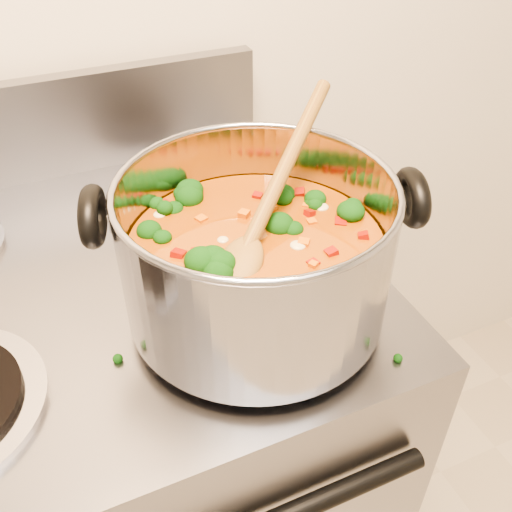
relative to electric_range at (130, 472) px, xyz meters
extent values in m
cube|color=gray|center=(0.00, 0.00, -0.01)|extent=(0.73, 0.63, 0.92)
cube|color=gray|center=(0.00, 0.29, 0.53)|extent=(0.73, 0.03, 0.16)
cylinder|color=#A5A5AD|center=(0.17, -0.15, 0.46)|extent=(0.22, 0.22, 0.01)
cylinder|color=black|center=(0.17, -0.15, 0.46)|extent=(0.17, 0.17, 0.01)
cylinder|color=#A5A5AD|center=(0.17, 0.14, 0.46)|extent=(0.18, 0.18, 0.01)
cylinder|color=black|center=(0.17, 0.14, 0.46)|extent=(0.14, 0.14, 0.01)
cylinder|color=#9C9CA4|center=(0.18, -0.15, 0.55)|extent=(0.30, 0.30, 0.16)
torus|color=#9C9CA4|center=(0.18, -0.15, 0.63)|extent=(0.30, 0.30, 0.01)
cylinder|color=#7E400B|center=(0.18, -0.15, 0.52)|extent=(0.28, 0.28, 0.09)
torus|color=black|center=(0.02, -0.10, 0.61)|extent=(0.04, 0.08, 0.08)
torus|color=black|center=(0.34, -0.20, 0.61)|extent=(0.04, 0.08, 0.08)
ellipsoid|color=black|center=(0.29, -0.18, 0.56)|extent=(0.04, 0.04, 0.03)
ellipsoid|color=black|center=(0.22, -0.17, 0.56)|extent=(0.04, 0.04, 0.03)
ellipsoid|color=black|center=(0.11, -0.24, 0.56)|extent=(0.04, 0.04, 0.03)
ellipsoid|color=black|center=(0.14, -0.09, 0.56)|extent=(0.04, 0.04, 0.03)
ellipsoid|color=black|center=(0.20, -0.10, 0.56)|extent=(0.04, 0.04, 0.03)
ellipsoid|color=black|center=(0.17, -0.22, 0.56)|extent=(0.04, 0.04, 0.03)
ellipsoid|color=black|center=(0.15, -0.16, 0.56)|extent=(0.04, 0.04, 0.03)
ellipsoid|color=black|center=(0.21, -0.11, 0.56)|extent=(0.04, 0.04, 0.03)
ellipsoid|color=black|center=(0.21, -0.18, 0.56)|extent=(0.04, 0.04, 0.03)
ellipsoid|color=#922005|center=(0.20, -0.15, 0.56)|extent=(0.01, 0.01, 0.01)
ellipsoid|color=#922005|center=(0.24, -0.24, 0.56)|extent=(0.01, 0.01, 0.01)
ellipsoid|color=#922005|center=(0.13, -0.20, 0.56)|extent=(0.01, 0.01, 0.01)
ellipsoid|color=#922005|center=(0.29, -0.14, 0.56)|extent=(0.01, 0.01, 0.01)
ellipsoid|color=#922005|center=(0.24, -0.22, 0.56)|extent=(0.01, 0.01, 0.01)
ellipsoid|color=#922005|center=(0.17, -0.05, 0.56)|extent=(0.01, 0.01, 0.01)
ellipsoid|color=#922005|center=(0.16, -0.16, 0.56)|extent=(0.01, 0.01, 0.01)
ellipsoid|color=#922005|center=(0.23, -0.13, 0.56)|extent=(0.01, 0.01, 0.01)
ellipsoid|color=#922005|center=(0.12, -0.17, 0.56)|extent=(0.01, 0.01, 0.01)
ellipsoid|color=#922005|center=(0.17, -0.21, 0.56)|extent=(0.01, 0.01, 0.01)
ellipsoid|color=#922005|center=(0.20, -0.16, 0.56)|extent=(0.01, 0.01, 0.01)
ellipsoid|color=#922005|center=(0.14, -0.05, 0.56)|extent=(0.01, 0.01, 0.01)
ellipsoid|color=#C55B0A|center=(0.29, -0.21, 0.56)|extent=(0.01, 0.01, 0.01)
ellipsoid|color=#C55B0A|center=(0.28, -0.16, 0.56)|extent=(0.01, 0.01, 0.01)
ellipsoid|color=#C55B0A|center=(0.08, -0.10, 0.56)|extent=(0.01, 0.01, 0.01)
ellipsoid|color=#C55B0A|center=(0.27, -0.21, 0.56)|extent=(0.01, 0.01, 0.01)
ellipsoid|color=#C55B0A|center=(0.09, -0.22, 0.56)|extent=(0.01, 0.01, 0.01)
ellipsoid|color=#C55B0A|center=(0.19, -0.14, 0.56)|extent=(0.01, 0.01, 0.01)
ellipsoid|color=#C55B0A|center=(0.28, -0.19, 0.56)|extent=(0.01, 0.01, 0.01)
ellipsoid|color=#C55B0A|center=(0.21, -0.04, 0.56)|extent=(0.01, 0.01, 0.01)
ellipsoid|color=#C55B0A|center=(0.22, -0.25, 0.56)|extent=(0.01, 0.01, 0.01)
ellipsoid|color=#C55B0A|center=(0.13, -0.06, 0.56)|extent=(0.01, 0.01, 0.01)
ellipsoid|color=#C6B788|center=(0.20, -0.23, 0.56)|extent=(0.02, 0.02, 0.01)
ellipsoid|color=#C6B788|center=(0.18, -0.15, 0.56)|extent=(0.02, 0.02, 0.01)
ellipsoid|color=#C6B788|center=(0.14, -0.13, 0.56)|extent=(0.02, 0.02, 0.01)
ellipsoid|color=#C6B788|center=(0.30, -0.11, 0.56)|extent=(0.02, 0.02, 0.01)
ellipsoid|color=#C6B788|center=(0.23, -0.11, 0.56)|extent=(0.02, 0.02, 0.01)
ellipsoid|color=brown|center=(0.15, -0.18, 0.56)|extent=(0.09, 0.09, 0.05)
cylinder|color=brown|center=(0.24, -0.09, 0.61)|extent=(0.20, 0.19, 0.12)
ellipsoid|color=black|center=(0.27, -0.30, 0.46)|extent=(0.01, 0.01, 0.01)
ellipsoid|color=black|center=(0.12, 0.02, 0.46)|extent=(0.01, 0.01, 0.01)
ellipsoid|color=black|center=(0.29, 0.00, 0.46)|extent=(0.01, 0.01, 0.01)
camera|label=1|loc=(-0.02, -0.60, 0.94)|focal=40.00mm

